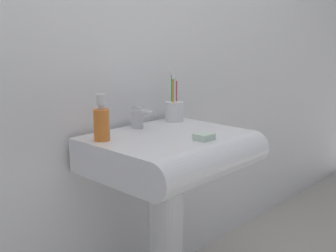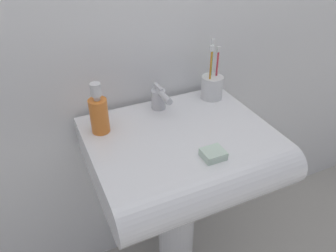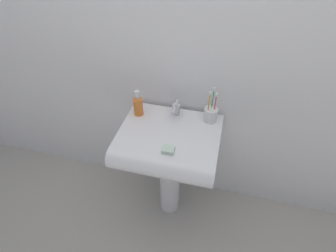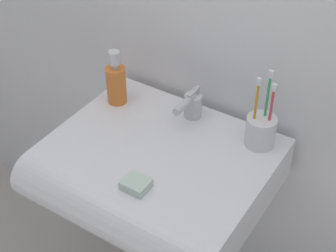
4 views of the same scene
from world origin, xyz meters
name	(u,v)px [view 3 (image 3 of 4)]	position (x,y,z in m)	size (l,w,h in m)	color
ground_plane	(170,205)	(0.00, 0.00, 0.00)	(6.00, 6.00, 0.00)	#ADA89E
wall_back	(182,43)	(0.00, 0.26, 1.20)	(5.00, 0.05, 2.40)	white
sink_pedestal	(170,179)	(0.00, 0.00, 0.33)	(0.14, 0.14, 0.65)	white
sink_basin	(168,144)	(0.00, -0.05, 0.72)	(0.58, 0.50, 0.13)	white
faucet	(176,109)	(0.00, 0.15, 0.83)	(0.05, 0.12, 0.09)	silver
toothbrush_cup	(211,114)	(0.21, 0.15, 0.83)	(0.08, 0.08, 0.22)	white
soap_bottle	(138,105)	(-0.23, 0.10, 0.85)	(0.06, 0.06, 0.17)	orange
bar_soap	(168,150)	(0.03, -0.16, 0.79)	(0.06, 0.06, 0.02)	silver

